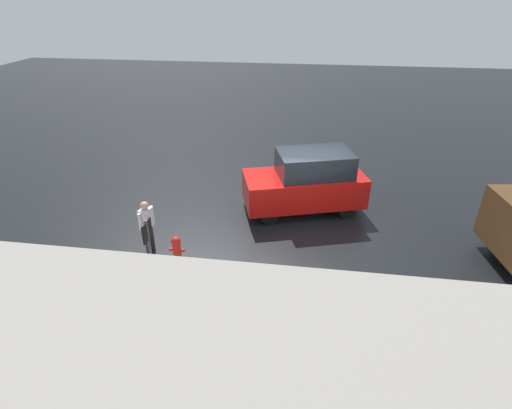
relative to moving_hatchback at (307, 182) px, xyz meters
The scene contains 7 objects.
ground_plane 1.28m from the moving_hatchback, 85.71° to the left, with size 60.00×60.00×0.00m, color black.
kerb_strip 5.06m from the moving_hatchback, 89.34° to the left, with size 24.00×3.20×0.04m, color gray.
moving_hatchback is the anchor object (origin of this frame).
fire_hydrant 4.87m from the moving_hatchback, 45.63° to the left, with size 0.42×0.31×0.80m.
pedestrian 5.29m from the moving_hatchback, 36.04° to the left, with size 0.35×0.54×1.62m.
metal_railing 6.96m from the moving_hatchback, 101.30° to the left, with size 8.18×0.04×1.05m.
sign_post 6.21m from the moving_hatchback, 58.10° to the left, with size 0.07×0.44×2.40m.
Camera 1 is at (-0.06, 11.22, 6.67)m, focal length 28.00 mm.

